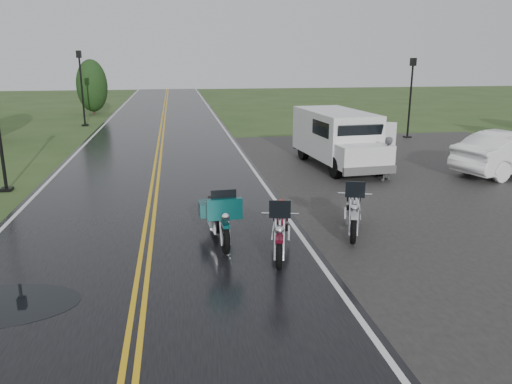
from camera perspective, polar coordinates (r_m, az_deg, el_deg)
ground at (r=11.25m, az=-12.67°, el=-8.20°), size 120.00×120.00×0.00m
road at (r=20.80m, az=-11.24°, el=2.81°), size 8.00×100.00×0.04m
parking_pad at (r=18.92m, az=23.72°, el=0.54°), size 14.00×24.00×0.03m
motorcycle_red at (r=10.41m, az=2.69°, el=-5.45°), size 1.45×2.61×1.46m
motorcycle_teal at (r=11.21m, az=-3.56°, el=-3.85°), size 1.05×2.56×1.49m
motorcycle_silver at (r=12.01m, az=11.13°, el=-2.79°), size 1.69×2.68×1.49m
van_white at (r=18.55m, az=9.21°, el=4.97°), size 2.70×6.03×2.30m
person_at_van at (r=18.64m, az=14.67°, el=3.61°), size 0.69×0.62×1.59m
lamp_post_far_left at (r=34.38m, az=-19.28°, el=11.11°), size 0.41×0.41×4.80m
lamp_post_far_right at (r=28.92m, az=17.22°, el=10.20°), size 0.37×0.37×4.36m
tree_left_far at (r=40.79m, az=-18.19°, el=10.87°), size 2.33×2.33×3.58m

